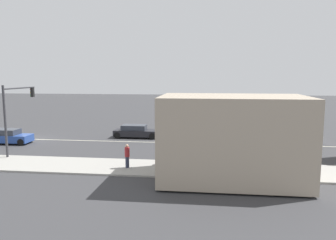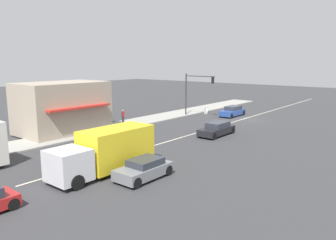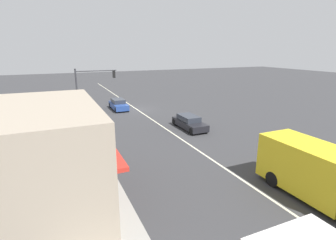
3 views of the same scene
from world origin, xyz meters
TOP-DOWN VIEW (x-y plane):
  - ground_plane at (0.00, 18.00)m, footprint 160.00×160.00m
  - sidewalk_right at (9.00, 18.50)m, footprint 4.00×73.00m
  - lane_marking_center at (0.00, 0.00)m, footprint 0.16×60.00m
  - building_corner_store at (10.88, 19.52)m, footprint 6.11×8.71m
  - traffic_signal_main at (6.12, 2.45)m, footprint 4.59×0.34m
  - pedestrian at (9.33, 12.52)m, footprint 0.34×0.34m
  - delivery_truck at (-2.20, 24.83)m, footprint 2.44×7.50m
  - suv_grey at (-5.00, 24.19)m, footprint 1.85×3.80m
  - sedan_dark at (-2.20, 10.55)m, footprint 1.80×4.56m
  - coupe_blue at (2.20, -0.96)m, footprint 1.75×4.34m

SIDE VIEW (x-z plane):
  - ground_plane at x=0.00m, z-range 0.00..0.00m
  - lane_marking_center at x=0.00m, z-range 0.00..0.01m
  - sidewalk_right at x=9.00m, z-range 0.00..0.12m
  - suv_grey at x=-5.00m, z-range -0.01..1.27m
  - sedan_dark at x=-2.20m, z-range -0.02..1.31m
  - coupe_blue at x=2.20m, z-range -0.03..1.35m
  - pedestrian at x=9.33m, z-range 0.16..1.81m
  - delivery_truck at x=-2.20m, z-range 0.03..2.90m
  - building_corner_store at x=10.88m, z-range 0.12..5.25m
  - traffic_signal_main at x=6.12m, z-range 1.10..6.70m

